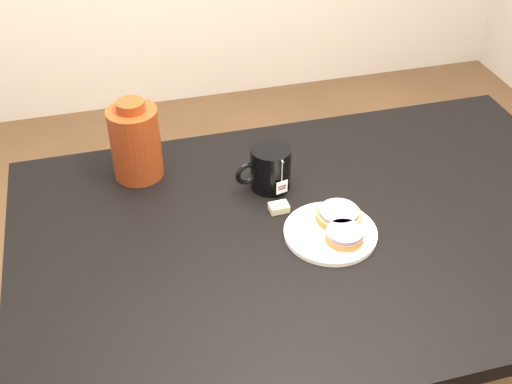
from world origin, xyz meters
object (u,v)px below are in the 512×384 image
mug (270,168)px  plate (330,232)px  bagel_package (135,142)px  bagel_front (344,235)px  bagel_back (339,215)px  teabag_pouch (279,208)px  table (319,254)px

mug → plate: bearing=-82.3°
plate → bagel_package: 0.53m
plate → bagel_front: bearing=-62.3°
bagel_back → bagel_front: 0.07m
bagel_package → mug: bearing=-24.1°
bagel_back → bagel_front: (-0.01, -0.07, 0.00)m
bagel_front → mug: size_ratio=0.58×
bagel_front → plate: bearing=117.7°
teabag_pouch → bagel_package: bagel_package is taller
mug → bagel_package: (-0.30, 0.14, 0.04)m
bagel_back → teabag_pouch: bagel_back is taller
teabag_pouch → bagel_package: (-0.30, 0.23, 0.09)m
teabag_pouch → bagel_package: size_ratio=0.22×
mug → teabag_pouch: size_ratio=3.42×
bagel_front → bagel_back: bearing=79.5°
teabag_pouch → bagel_front: bearing=-54.5°
plate → bagel_back: bagel_back is taller
plate → bagel_back: (0.03, 0.03, 0.02)m
teabag_pouch → table: bearing=-46.6°
bagel_back → bagel_package: size_ratio=0.60×
mug → teabag_pouch: mug is taller
table → plate: 0.10m
plate → mug: size_ratio=1.36×
plate → teabag_pouch: 0.14m
table → teabag_pouch: size_ratio=31.11×
bagel_back → teabag_pouch: size_ratio=2.79×
plate → bagel_front: (0.02, -0.04, 0.02)m
bagel_front → teabag_pouch: 0.18m
plate → mug: (-0.08, 0.21, 0.05)m
plate → bagel_package: (-0.39, 0.35, 0.09)m
bagel_front → teabag_pouch: bearing=125.5°
bagel_package → table: bearing=-39.9°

